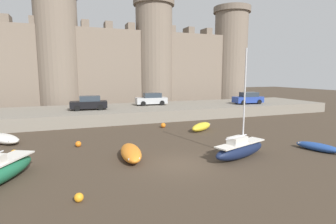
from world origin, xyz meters
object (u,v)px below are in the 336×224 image
Objects in this scene: car_quay_centre_east at (89,103)px; rowboat_foreground_centre at (318,147)px; mooring_buoy_mid_mud at (14,153)px; sailboat_midflat_right at (240,149)px; rowboat_near_channel_left at (201,127)px; car_quay_centre_west at (151,99)px; rowboat_foreground_right at (4,138)px; mooring_buoy_near_channel at (163,125)px; car_quay_west at (248,98)px; rowboat_midflat_left at (131,152)px; mooring_buoy_off_centre at (79,197)px; mooring_buoy_near_shore at (78,144)px.

rowboat_foreground_centre is at bearing -52.10° from car_quay_centre_east.
rowboat_foreground_centre is 6.14× the size of mooring_buoy_mid_mud.
car_quay_centre_east is at bearing 65.95° from mooring_buoy_mid_mud.
car_quay_centre_east is at bearing 114.65° from sailboat_midflat_right.
rowboat_near_channel_left is 0.76× the size of car_quay_centre_east.
sailboat_midflat_right reaches higher than mooring_buoy_mid_mud.
rowboat_foreground_right is at bearing -146.34° from car_quay_centre_west.
car_quay_centre_east reaches higher than mooring_buoy_near_channel.
sailboat_midflat_right is at bearing -20.98° from mooring_buoy_mid_mud.
mooring_buoy_mid_mud is 29.04m from car_quay_west.
rowboat_midflat_left is at bearing 167.30° from rowboat_foreground_centre.
rowboat_foreground_centre is at bearing -12.70° from rowboat_midflat_left.
rowboat_midflat_left is 11.28m from rowboat_foreground_right.
mooring_buoy_near_channel is 15.60m from car_quay_west.
mooring_buoy_off_centre is 9.01m from mooring_buoy_near_shore.
mooring_buoy_off_centre is at bearing -124.10° from rowboat_midflat_left.
mooring_buoy_mid_mud reaches higher than mooring_buoy_near_channel.
mooring_buoy_near_channel is (5.21, 8.61, -0.17)m from rowboat_midflat_left.
rowboat_near_channel_left is 15.85m from mooring_buoy_off_centre.
sailboat_midflat_right is 21.03m from car_quay_west.
mooring_buoy_mid_mud is 0.12× the size of car_quay_centre_east.
rowboat_foreground_centre is 18.45m from car_quay_west.
car_quay_centre_east is (-1.49, 15.41, 1.67)m from rowboat_midflat_left.
mooring_buoy_mid_mud is (1.48, -4.42, -0.11)m from rowboat_foreground_right.
rowboat_near_channel_left is (-4.56, 8.90, 0.10)m from rowboat_foreground_centre.
car_quay_centre_east is at bearing 84.88° from mooring_buoy_off_centre.
sailboat_midflat_right is 11.00m from mooring_buoy_near_channel.
rowboat_midflat_left is 7.02m from sailboat_midflat_right.
sailboat_midflat_right is (6.63, -2.29, 0.20)m from rowboat_midflat_left.
mooring_buoy_off_centre is at bearing -140.40° from car_quay_west.
rowboat_foreground_right is at bearing -174.85° from mooring_buoy_near_channel.
rowboat_near_channel_left is 3.95m from mooring_buoy_near_channel.
rowboat_near_channel_left is 14.17m from car_quay_west.
mooring_buoy_near_channel is (-1.42, 10.90, -0.37)m from sailboat_midflat_right.
car_quay_west reaches higher than rowboat_midflat_left.
car_quay_centre_west is at bearing 165.46° from car_quay_west.
car_quay_centre_west reaches higher than rowboat_foreground_right.
rowboat_near_channel_left is 11.43m from mooring_buoy_near_shore.
car_quay_centre_west is (1.47, 8.89, 1.83)m from mooring_buoy_near_channel.
rowboat_foreground_right is at bearing 175.39° from rowboat_near_channel_left.
rowboat_foreground_right reaches higher than mooring_buoy_off_centre.
rowboat_midflat_left is at bearing -143.65° from rowboat_near_channel_left.
mooring_buoy_mid_mud is at bearing 159.02° from sailboat_midflat_right.
mooring_buoy_mid_mud is 0.12× the size of car_quay_centre_west.
mooring_buoy_mid_mud is 1.28× the size of mooring_buoy_off_centre.
rowboat_near_channel_left is (1.56, 8.32, -0.22)m from sailboat_midflat_right.
car_quay_centre_east is at bearing 48.79° from rowboat_foreground_right.
rowboat_foreground_centre reaches higher than mooring_buoy_near_shore.
rowboat_foreground_right is 0.92× the size of car_quay_centre_west.
mooring_buoy_off_centre is at bearing -95.12° from car_quay_centre_east.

